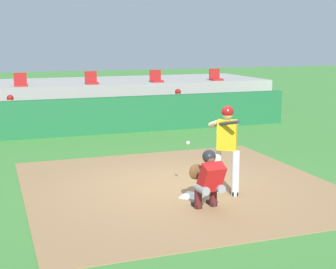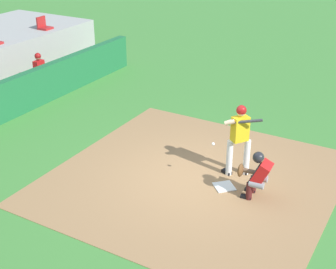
{
  "view_description": "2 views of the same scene",
  "coord_description": "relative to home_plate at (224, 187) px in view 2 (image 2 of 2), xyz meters",
  "views": [
    {
      "loc": [
        -3.68,
        -9.61,
        3.09
      ],
      "look_at": [
        0.0,
        0.7,
        1.0
      ],
      "focal_mm": 53.59,
      "sensor_mm": 36.0,
      "label": 1
    },
    {
      "loc": [
        -8.91,
        -4.43,
        5.96
      ],
      "look_at": [
        0.0,
        0.7,
        1.0
      ],
      "focal_mm": 51.7,
      "sensor_mm": 36.0,
      "label": 2
    }
  ],
  "objects": [
    {
      "name": "batter_at_plate",
      "position": [
        0.69,
        -0.02,
        1.01
      ],
      "size": [
        0.53,
        0.91,
        1.8
      ],
      "color": "silver",
      "rests_on": "ground"
    },
    {
      "name": "catcher_crouched",
      "position": [
        -0.02,
        -0.75,
        0.59
      ],
      "size": [
        0.51,
        1.45,
        1.13
      ],
      "color": "gray",
      "rests_on": "ground"
    },
    {
      "name": "dugout_player_1",
      "position": [
        2.8,
        8.14,
        0.65
      ],
      "size": [
        0.49,
        0.7,
        1.3
      ],
      "color": "#939399",
      "rests_on": "ground"
    },
    {
      "name": "stadium_seat_4",
      "position": [
        5.2,
        10.18,
        1.51
      ],
      "size": [
        0.46,
        0.46,
        0.48
      ],
      "color": "#A51E1E",
      "rests_on": "stands_platform"
    },
    {
      "name": "dirt_infield",
      "position": [
        0.0,
        0.8,
        -0.02
      ],
      "size": [
        6.4,
        6.4,
        0.01
      ],
      "primitive_type": "cube",
      "color": "#9E754C",
      "rests_on": "ground"
    },
    {
      "name": "home_plate",
      "position": [
        0.0,
        0.0,
        0.0
      ],
      "size": [
        0.62,
        0.62,
        0.02
      ],
      "primitive_type": "cube",
      "rotation": [
        0.0,
        0.0,
        0.79
      ],
      "color": "white",
      "rests_on": "dirt_infield"
    },
    {
      "name": "ground_plane",
      "position": [
        0.0,
        0.8,
        -0.02
      ],
      "size": [
        80.0,
        80.0,
        0.0
      ],
      "primitive_type": "plane",
      "color": "#428438"
    }
  ]
}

